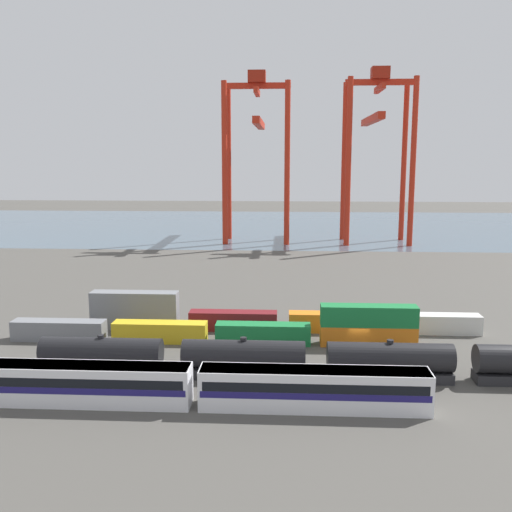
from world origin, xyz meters
TOP-DOWN VIEW (x-y plane):
  - ground_plane at (0.00, 40.00)m, footprint 420.00×420.00m
  - harbour_water at (0.00, 130.62)m, footprint 400.00×110.00m
  - passenger_train at (-17.67, -18.33)m, footprint 44.23×3.14m
  - freight_tank_row at (-5.84, -10.80)m, footprint 59.97×3.02m
  - shipping_container_0 at (-38.71, 0.76)m, footprint 12.10×2.44m
  - shipping_container_1 at (-25.37, 0.76)m, footprint 12.10×2.44m
  - shipping_container_2 at (-12.02, 0.76)m, footprint 12.10×2.44m
  - shipping_container_3 at (1.32, 0.76)m, footprint 12.10×2.44m
  - shipping_container_4 at (1.32, 0.76)m, footprint 12.10×2.44m
  - shipping_container_5 at (-30.16, 6.45)m, footprint 12.10×2.44m
  - shipping_container_6 at (-30.16, 6.45)m, footprint 12.10×2.44m
  - shipping_container_7 at (-16.40, 6.45)m, footprint 12.10×2.44m
  - shipping_container_8 at (-2.65, 6.45)m, footprint 12.10×2.44m
  - shipping_container_9 at (11.10, 6.45)m, footprint 12.10×2.44m
  - gantry_crane_west at (-17.75, 94.59)m, footprint 18.62×35.62m
  - gantry_crane_central at (15.67, 94.66)m, footprint 18.66×36.89m

SIDE VIEW (x-z plane):
  - ground_plane at x=0.00m, z-range 0.00..0.00m
  - harbour_water at x=0.00m, z-range 0.00..0.01m
  - shipping_container_0 at x=-38.71m, z-range 0.00..2.60m
  - shipping_container_1 at x=-25.37m, z-range 0.00..2.60m
  - shipping_container_2 at x=-12.02m, z-range 0.00..2.60m
  - shipping_container_3 at x=1.32m, z-range 0.00..2.60m
  - shipping_container_5 at x=-30.16m, z-range 0.00..2.60m
  - shipping_container_7 at x=-16.40m, z-range 0.00..2.60m
  - shipping_container_8 at x=-2.65m, z-range 0.00..2.60m
  - shipping_container_9 at x=11.10m, z-range 0.00..2.60m
  - freight_tank_row at x=-5.84m, z-range -0.10..4.38m
  - passenger_train at x=-17.67m, z-range 0.19..4.09m
  - shipping_container_4 at x=1.32m, z-range 2.60..5.20m
  - shipping_container_6 at x=-30.16m, z-range 2.60..5.20m
  - gantry_crane_west at x=-17.75m, z-range 4.98..52.15m
  - gantry_crane_central at x=15.67m, z-range 5.20..53.09m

